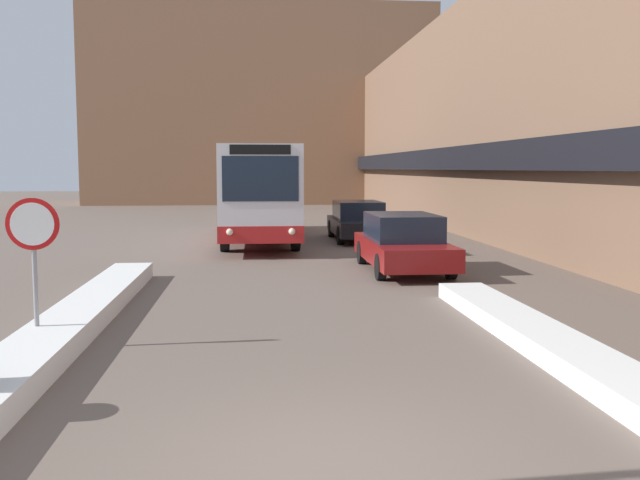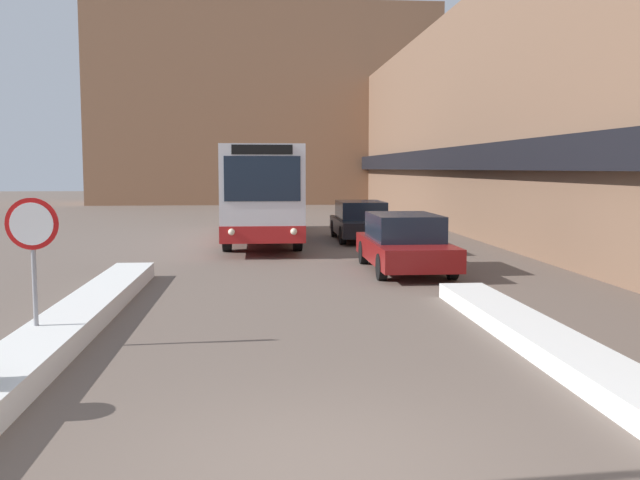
{
  "view_description": "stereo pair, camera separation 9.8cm",
  "coord_description": "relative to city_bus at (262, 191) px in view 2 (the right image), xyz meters",
  "views": [
    {
      "loc": [
        -0.66,
        -6.01,
        2.65
      ],
      "look_at": [
        0.59,
        7.34,
        1.31
      ],
      "focal_mm": 40.0,
      "sensor_mm": 36.0,
      "label": 1
    },
    {
      "loc": [
        -0.56,
        -6.01,
        2.65
      ],
      "look_at": [
        0.59,
        7.34,
        1.31
      ],
      "focal_mm": 40.0,
      "sensor_mm": 36.0,
      "label": 2
    }
  ],
  "objects": [
    {
      "name": "ground_plane",
      "position": [
        0.45,
        -20.55,
        -1.84
      ],
      "size": [
        160.0,
        160.0,
        0.0
      ],
      "primitive_type": "plane",
      "color": "#66564C"
    },
    {
      "name": "stop_sign",
      "position": [
        -3.4,
        -15.93,
        -0.22
      ],
      "size": [
        0.76,
        0.08,
        2.23
      ],
      "color": "gray",
      "rests_on": "ground_plane"
    },
    {
      "name": "snow_bank_left",
      "position": [
        -3.15,
        -17.82,
        -1.66
      ],
      "size": [
        0.9,
        17.93,
        0.35
      ],
      "color": "silver",
      "rests_on": "ground_plane"
    },
    {
      "name": "building_backdrop_far",
      "position": [
        0.45,
        29.5,
        5.53
      ],
      "size": [
        26.0,
        8.0,
        14.73
      ],
      "color": "#996B4C",
      "rests_on": "ground_plane"
    },
    {
      "name": "parked_car_middle",
      "position": [
        3.65,
        -0.47,
        -1.11
      ],
      "size": [
        1.89,
        4.59,
        1.45
      ],
      "color": "black",
      "rests_on": "ground_plane"
    },
    {
      "name": "city_bus",
      "position": [
        0.0,
        0.0,
        0.0
      ],
      "size": [
        2.55,
        11.88,
        3.38
      ],
      "color": "silver",
      "rests_on": "ground_plane"
    },
    {
      "name": "parked_car_front",
      "position": [
        3.65,
        -8.44,
        -1.1
      ],
      "size": [
        1.91,
        4.78,
        1.48
      ],
      "color": "maroon",
      "rests_on": "ground_plane"
    },
    {
      "name": "building_row_right",
      "position": [
        10.43,
        3.45,
        2.8
      ],
      "size": [
        5.5,
        60.0,
        9.3
      ],
      "color": "brown",
      "rests_on": "ground_plane"
    },
    {
      "name": "snow_bank_right",
      "position": [
        4.05,
        -19.09,
        -1.69
      ],
      "size": [
        0.9,
        13.62,
        0.29
      ],
      "color": "silver",
      "rests_on": "ground_plane"
    }
  ]
}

